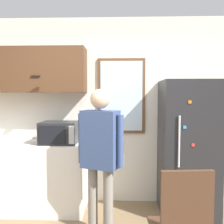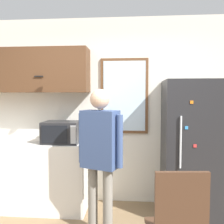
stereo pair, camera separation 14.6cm
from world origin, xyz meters
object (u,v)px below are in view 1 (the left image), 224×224
(microwave, at_px, (59,133))
(chair, at_px, (182,223))
(person, at_px, (100,148))
(refrigerator, at_px, (188,147))

(microwave, height_order, chair, microwave)
(microwave, xyz_separation_m, person, (0.60, -0.55, -0.08))
(microwave, distance_m, chair, 1.93)
(person, distance_m, chair, 1.14)
(microwave, xyz_separation_m, refrigerator, (1.72, 0.03, -0.19))
(refrigerator, bearing_deg, microwave, -179.07)
(person, height_order, chair, person)
(person, bearing_deg, chair, -24.02)
(person, bearing_deg, refrigerator, 48.11)
(person, xyz_separation_m, refrigerator, (1.12, 0.57, -0.11))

